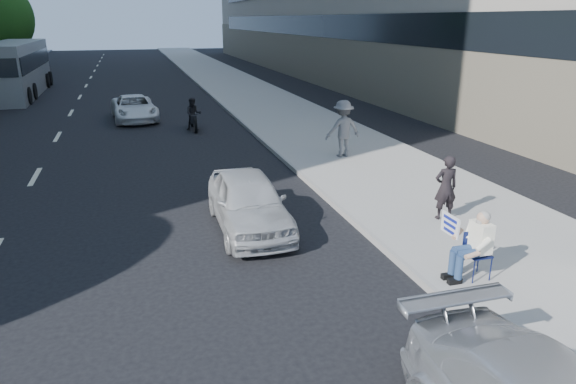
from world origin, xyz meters
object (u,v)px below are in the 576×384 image
object	(u,v)px
white_sedan_near	(248,201)
motorcycle	(194,116)
pedestrian_woman	(446,188)
white_sedan_far	(134,108)
bus	(16,69)
seated_protester	(473,242)
jogger	(343,129)

from	to	relation	value
white_sedan_near	motorcycle	size ratio (longest dim) A/B	1.90
pedestrian_woman	white_sedan_far	bearing A→B (deg)	-61.02
pedestrian_woman	white_sedan_far	distance (m)	17.43
white_sedan_far	motorcycle	distance (m)	4.03
white_sedan_far	bus	world-z (taller)	bus
white_sedan_far	pedestrian_woman	bearing A→B (deg)	-71.46
pedestrian_woman	bus	distance (m)	30.56
white_sedan_near	motorcycle	distance (m)	11.73
seated_protester	white_sedan_far	world-z (taller)	seated_protester
bus	seated_protester	bearing A→B (deg)	-67.76
jogger	white_sedan_near	xyz separation A→B (m)	(-4.47, -5.05, -0.46)
seated_protester	bus	xyz separation A→B (m)	(-12.57, 30.00, 0.76)
motorcycle	pedestrian_woman	bearing A→B (deg)	-65.59
jogger	white_sedan_far	world-z (taller)	jogger
pedestrian_woman	seated_protester	bearing A→B (deg)	71.99
seated_protester	pedestrian_woman	world-z (taller)	pedestrian_woman
white_sedan_near	bus	distance (m)	27.76
white_sedan_far	motorcycle	world-z (taller)	motorcycle
seated_protester	motorcycle	bearing A→B (deg)	101.32
jogger	white_sedan_far	bearing A→B (deg)	-59.32
jogger	pedestrian_woman	distance (m)	6.18
pedestrian_woman	white_sedan_near	xyz separation A→B (m)	(-4.51, 1.13, -0.26)
motorcycle	bus	bearing A→B (deg)	129.01
seated_protester	jogger	world-z (taller)	jogger
motorcycle	bus	world-z (taller)	bus
pedestrian_woman	white_sedan_near	size ratio (longest dim) A/B	0.40
white_sedan_far	bus	distance (m)	13.26
pedestrian_woman	motorcycle	xyz separation A→B (m)	(-4.34, 12.85, -0.29)
seated_protester	motorcycle	size ratio (longest dim) A/B	0.64
motorcycle	white_sedan_near	bearing A→B (deg)	-85.06
seated_protester	white_sedan_far	distance (m)	19.59
seated_protester	white_sedan_near	world-z (taller)	seated_protester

